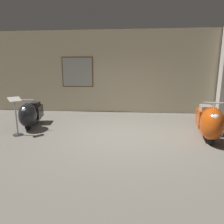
# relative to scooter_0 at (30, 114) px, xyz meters

# --- Properties ---
(ground_plane) EXTENTS (60.00, 60.00, 0.00)m
(ground_plane) POSITION_rel_scooter_0_xyz_m (3.09, -0.61, -0.45)
(ground_plane) COLOR slate
(showroom_back_wall) EXTENTS (18.00, 0.63, 3.55)m
(showroom_back_wall) POSITION_rel_scooter_0_xyz_m (3.22, 2.82, 1.33)
(showroom_back_wall) COLOR beige
(showroom_back_wall) RESTS_ON ground
(scooter_0) EXTENTS (0.74, 1.66, 0.98)m
(scooter_0) POSITION_rel_scooter_0_xyz_m (0.00, 0.00, 0.00)
(scooter_0) COLOR black
(scooter_0) RESTS_ON ground
(scooter_1) EXTENTS (0.82, 1.85, 1.09)m
(scooter_1) POSITION_rel_scooter_0_xyz_m (5.37, -0.74, 0.05)
(scooter_1) COLOR black
(scooter_1) RESTS_ON ground
(info_stanchion) EXTENTS (0.38, 0.39, 1.12)m
(info_stanchion) POSITION_rel_scooter_0_xyz_m (-0.00, -0.80, 0.02)
(info_stanchion) COLOR #333338
(info_stanchion) RESTS_ON ground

